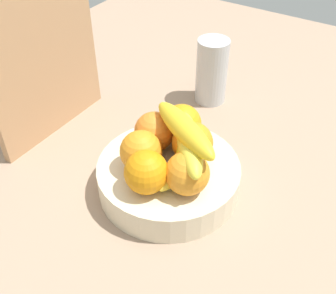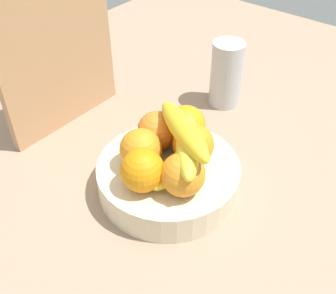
{
  "view_description": "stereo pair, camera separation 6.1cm",
  "coord_description": "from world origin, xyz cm",
  "px_view_note": "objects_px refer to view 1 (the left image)",
  "views": [
    {
      "loc": [
        -45.61,
        -29.04,
        55.73
      ],
      "look_at": [
        0.22,
        0.27,
        9.69
      ],
      "focal_mm": 43.89,
      "sensor_mm": 36.0,
      "label": 1
    },
    {
      "loc": [
        -42.04,
        -33.98,
        55.73
      ],
      "look_at": [
        0.22,
        0.27,
        9.69
      ],
      "focal_mm": 43.89,
      "sensor_mm": 36.0,
      "label": 2
    }
  ],
  "objects_px": {
    "orange_center": "(149,173)",
    "banana_bunch": "(187,146)",
    "cutting_board": "(42,53)",
    "orange_front_right": "(141,151)",
    "orange_top_stack": "(182,124)",
    "thermos_tumbler": "(212,71)",
    "orange_back_right": "(192,143)",
    "orange_front_left": "(154,132)",
    "orange_back_left": "(187,173)",
    "fruit_bowl": "(168,175)"
  },
  "relations": [
    {
      "from": "orange_front_left",
      "to": "orange_front_right",
      "type": "relative_size",
      "value": 1.0
    },
    {
      "from": "fruit_bowl",
      "to": "orange_front_right",
      "type": "relative_size",
      "value": 3.49
    },
    {
      "from": "orange_top_stack",
      "to": "banana_bunch",
      "type": "relative_size",
      "value": 0.42
    },
    {
      "from": "orange_center",
      "to": "banana_bunch",
      "type": "bearing_deg",
      "value": -18.74
    },
    {
      "from": "orange_center",
      "to": "orange_front_left",
      "type": "bearing_deg",
      "value": 29.41
    },
    {
      "from": "orange_back_right",
      "to": "orange_back_left",
      "type": "bearing_deg",
      "value": -155.97
    },
    {
      "from": "orange_back_right",
      "to": "thermos_tumbler",
      "type": "xyz_separation_m",
      "value": [
        0.27,
        0.1,
        -0.02
      ]
    },
    {
      "from": "orange_front_left",
      "to": "orange_back_left",
      "type": "relative_size",
      "value": 1.0
    },
    {
      "from": "orange_center",
      "to": "banana_bunch",
      "type": "distance_m",
      "value": 0.08
    },
    {
      "from": "orange_front_left",
      "to": "banana_bunch",
      "type": "xyz_separation_m",
      "value": [
        -0.02,
        -0.08,
        0.02
      ]
    },
    {
      "from": "orange_back_left",
      "to": "thermos_tumbler",
      "type": "bearing_deg",
      "value": 21.54
    },
    {
      "from": "thermos_tumbler",
      "to": "fruit_bowl",
      "type": "bearing_deg",
      "value": -166.34
    },
    {
      "from": "orange_top_stack",
      "to": "thermos_tumbler",
      "type": "distance_m",
      "value": 0.24
    },
    {
      "from": "orange_front_right",
      "to": "banana_bunch",
      "type": "height_order",
      "value": "banana_bunch"
    },
    {
      "from": "fruit_bowl",
      "to": "banana_bunch",
      "type": "bearing_deg",
      "value": -77.91
    },
    {
      "from": "orange_back_right",
      "to": "orange_front_right",
      "type": "bearing_deg",
      "value": 137.32
    },
    {
      "from": "fruit_bowl",
      "to": "orange_front_left",
      "type": "xyz_separation_m",
      "value": [
        0.03,
        0.05,
        0.07
      ]
    },
    {
      "from": "orange_front_left",
      "to": "orange_back_left",
      "type": "distance_m",
      "value": 0.12
    },
    {
      "from": "fruit_bowl",
      "to": "orange_back_right",
      "type": "bearing_deg",
      "value": -37.62
    },
    {
      "from": "orange_front_left",
      "to": "orange_top_stack",
      "type": "xyz_separation_m",
      "value": [
        0.05,
        -0.03,
        0.0
      ]
    },
    {
      "from": "orange_front_right",
      "to": "orange_back_right",
      "type": "relative_size",
      "value": 1.0
    },
    {
      "from": "thermos_tumbler",
      "to": "orange_top_stack",
      "type": "bearing_deg",
      "value": -165.99
    },
    {
      "from": "orange_center",
      "to": "fruit_bowl",
      "type": "bearing_deg",
      "value": 6.18
    },
    {
      "from": "orange_front_right",
      "to": "orange_back_left",
      "type": "height_order",
      "value": "same"
    },
    {
      "from": "fruit_bowl",
      "to": "orange_front_right",
      "type": "height_order",
      "value": "orange_front_right"
    },
    {
      "from": "orange_front_left",
      "to": "banana_bunch",
      "type": "relative_size",
      "value": 0.42
    },
    {
      "from": "cutting_board",
      "to": "orange_center",
      "type": "bearing_deg",
      "value": -106.49
    },
    {
      "from": "banana_bunch",
      "to": "orange_top_stack",
      "type": "bearing_deg",
      "value": 36.97
    },
    {
      "from": "orange_back_left",
      "to": "orange_top_stack",
      "type": "xyz_separation_m",
      "value": [
        0.11,
        0.08,
        0.0
      ]
    },
    {
      "from": "fruit_bowl",
      "to": "orange_top_stack",
      "type": "distance_m",
      "value": 0.1
    },
    {
      "from": "cutting_board",
      "to": "orange_front_right",
      "type": "bearing_deg",
      "value": -101.52
    },
    {
      "from": "orange_front_right",
      "to": "orange_back_left",
      "type": "distance_m",
      "value": 0.1
    },
    {
      "from": "fruit_bowl",
      "to": "banana_bunch",
      "type": "distance_m",
      "value": 0.09
    },
    {
      "from": "orange_back_right",
      "to": "cutting_board",
      "type": "relative_size",
      "value": 0.21
    },
    {
      "from": "fruit_bowl",
      "to": "orange_back_right",
      "type": "relative_size",
      "value": 3.49
    },
    {
      "from": "fruit_bowl",
      "to": "orange_back_left",
      "type": "relative_size",
      "value": 3.49
    },
    {
      "from": "orange_top_stack",
      "to": "banana_bunch",
      "type": "distance_m",
      "value": 0.08
    },
    {
      "from": "orange_center",
      "to": "orange_top_stack",
      "type": "xyz_separation_m",
      "value": [
        0.14,
        0.02,
        0.0
      ]
    },
    {
      "from": "orange_back_right",
      "to": "orange_top_stack",
      "type": "bearing_deg",
      "value": 49.88
    },
    {
      "from": "fruit_bowl",
      "to": "banana_bunch",
      "type": "height_order",
      "value": "banana_bunch"
    },
    {
      "from": "orange_back_right",
      "to": "orange_top_stack",
      "type": "xyz_separation_m",
      "value": [
        0.04,
        0.04,
        0.0
      ]
    },
    {
      "from": "orange_top_stack",
      "to": "orange_center",
      "type": "bearing_deg",
      "value": -170.5
    },
    {
      "from": "banana_bunch",
      "to": "cutting_board",
      "type": "relative_size",
      "value": 0.49
    },
    {
      "from": "banana_bunch",
      "to": "orange_front_left",
      "type": "bearing_deg",
      "value": 76.7
    },
    {
      "from": "orange_front_right",
      "to": "orange_back_right",
      "type": "bearing_deg",
      "value": -42.68
    },
    {
      "from": "orange_front_left",
      "to": "orange_center",
      "type": "bearing_deg",
      "value": -150.59
    },
    {
      "from": "cutting_board",
      "to": "orange_back_right",
      "type": "bearing_deg",
      "value": -87.84
    },
    {
      "from": "orange_front_right",
      "to": "cutting_board",
      "type": "distance_m",
      "value": 0.29
    },
    {
      "from": "fruit_bowl",
      "to": "orange_top_stack",
      "type": "xyz_separation_m",
      "value": [
        0.07,
        0.02,
        0.07
      ]
    },
    {
      "from": "thermos_tumbler",
      "to": "orange_center",
      "type": "bearing_deg",
      "value": -167.71
    }
  ]
}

